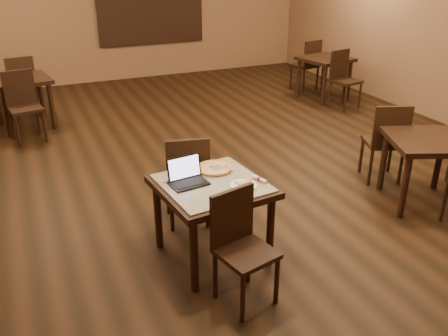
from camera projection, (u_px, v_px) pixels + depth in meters
name	position (u px, v px, depth m)	size (l,w,h in m)	color
ground	(221.00, 159.00, 6.54)	(10.00, 10.00, 0.00)	black
wall_back	(127.00, 8.00, 10.07)	(8.00, 0.02, 3.00)	brown
mural	(151.00, 5.00, 10.19)	(2.34, 0.05, 1.64)	#22547E
tiled_table	(212.00, 193.00, 4.22)	(1.01, 1.01, 0.76)	black
chair_main_near	(240.00, 241.00, 3.75)	(0.49, 0.49, 0.95)	black
chair_main_far	(187.00, 176.00, 4.77)	(0.51, 0.51, 0.99)	black
laptop	(187.00, 176.00, 4.16)	(0.35, 0.29, 0.22)	black
plate	(243.00, 186.00, 4.10)	(0.24, 0.24, 0.01)	white
pizza_slice	(243.00, 184.00, 4.10)	(0.17, 0.17, 0.02)	beige
pizza_pan	(214.00, 169.00, 4.42)	(0.37, 0.37, 0.01)	silver
pizza_whole	(214.00, 168.00, 4.41)	(0.34, 0.34, 0.02)	beige
spatula	(217.00, 168.00, 4.40)	(0.11, 0.25, 0.01)	silver
napkin_roll	(260.00, 179.00, 4.20)	(0.08, 0.17, 0.04)	white
other_table_a	(325.00, 64.00, 8.98)	(0.99, 0.99, 0.79)	black
other_table_a_chair_near	(343.00, 76.00, 8.51)	(0.52, 0.52, 1.02)	black
other_table_a_chair_far	(308.00, 62.00, 9.51)	(0.52, 0.52, 1.02)	black
other_table_b	(21.00, 87.00, 7.49)	(0.98, 0.98, 0.80)	black
other_table_b_chair_near	(23.00, 102.00, 7.01)	(0.51, 0.51, 1.03)	black
other_table_b_chair_far	(21.00, 83.00, 8.03)	(0.51, 0.51, 1.03)	black
other_table_c	(427.00, 150.00, 5.17)	(1.08, 1.08, 0.78)	black
other_table_c_chair_far	(387.00, 139.00, 5.68)	(0.57, 0.57, 1.01)	black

